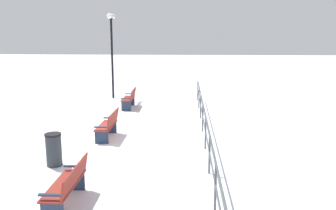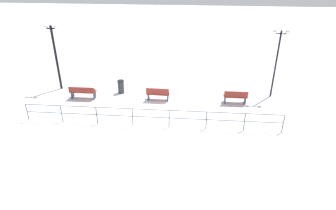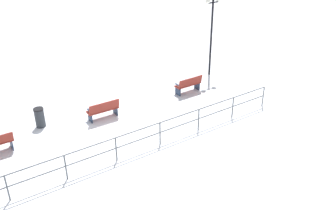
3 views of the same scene
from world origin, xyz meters
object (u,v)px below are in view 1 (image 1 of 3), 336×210
at_px(bench_nearest, 130,98).
at_px(bench_second, 108,125).
at_px(lamppost_near, 112,38).
at_px(bench_third, 68,184).
at_px(trash_bin, 54,149).

relative_size(bench_nearest, bench_second, 0.99).
bearing_deg(lamppost_near, bench_third, 96.72).
bearing_deg(bench_third, lamppost_near, -83.29).
bearing_deg(bench_third, trash_bin, -63.88).
bearing_deg(bench_second, trash_bin, 71.75).
relative_size(bench_third, trash_bin, 1.88).
distance_m(bench_nearest, bench_third, 9.61).
xyz_separation_m(bench_second, trash_bin, (0.93, 2.58, -0.01)).
height_order(bench_nearest, bench_second, bench_second).
bearing_deg(bench_third, bench_nearest, -89.00).
bearing_deg(bench_nearest, lamppost_near, -63.18).
xyz_separation_m(lamppost_near, trash_bin, (-0.33, 9.82, -2.67)).
bearing_deg(lamppost_near, bench_second, 99.87).
xyz_separation_m(bench_nearest, lamppost_near, (1.25, -2.43, 2.66)).
distance_m(lamppost_near, trash_bin, 10.18).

